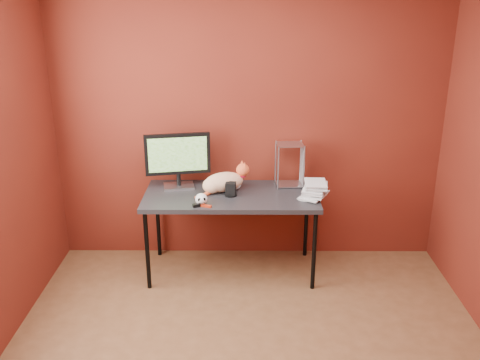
{
  "coord_description": "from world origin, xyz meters",
  "views": [
    {
      "loc": [
        -0.05,
        -2.92,
        2.46
      ],
      "look_at": [
        -0.07,
        1.15,
        0.96
      ],
      "focal_mm": 40.0,
      "sensor_mm": 36.0,
      "label": 1
    }
  ],
  "objects_px": {
    "skull_mug": "(201,199)",
    "monitor": "(178,158)",
    "book_stack": "(308,113)",
    "speaker": "(231,190)",
    "desk": "(231,199)",
    "cat": "(224,182)"
  },
  "relations": [
    {
      "from": "cat",
      "to": "speaker",
      "type": "height_order",
      "value": "cat"
    },
    {
      "from": "cat",
      "to": "speaker",
      "type": "xyz_separation_m",
      "value": [
        0.06,
        -0.11,
        -0.03
      ]
    },
    {
      "from": "skull_mug",
      "to": "speaker",
      "type": "height_order",
      "value": "speaker"
    },
    {
      "from": "monitor",
      "to": "book_stack",
      "type": "bearing_deg",
      "value": -20.44
    },
    {
      "from": "monitor",
      "to": "cat",
      "type": "xyz_separation_m",
      "value": [
        0.41,
        -0.09,
        -0.19
      ]
    },
    {
      "from": "speaker",
      "to": "skull_mug",
      "type": "bearing_deg",
      "value": -132.3
    },
    {
      "from": "cat",
      "to": "skull_mug",
      "type": "bearing_deg",
      "value": -143.11
    },
    {
      "from": "cat",
      "to": "monitor",
      "type": "bearing_deg",
      "value": 143.61
    },
    {
      "from": "cat",
      "to": "skull_mug",
      "type": "distance_m",
      "value": 0.36
    },
    {
      "from": "speaker",
      "to": "book_stack",
      "type": "relative_size",
      "value": 0.08
    },
    {
      "from": "skull_mug",
      "to": "speaker",
      "type": "xyz_separation_m",
      "value": [
        0.24,
        0.2,
        0.0
      ]
    },
    {
      "from": "desk",
      "to": "skull_mug",
      "type": "relative_size",
      "value": 14.54
    },
    {
      "from": "skull_mug",
      "to": "book_stack",
      "type": "xyz_separation_m",
      "value": [
        0.87,
        0.21,
        0.67
      ]
    },
    {
      "from": "monitor",
      "to": "speaker",
      "type": "bearing_deg",
      "value": -33.83
    },
    {
      "from": "monitor",
      "to": "speaker",
      "type": "xyz_separation_m",
      "value": [
        0.47,
        -0.2,
        -0.22
      ]
    },
    {
      "from": "monitor",
      "to": "cat",
      "type": "height_order",
      "value": "monitor"
    },
    {
      "from": "monitor",
      "to": "book_stack",
      "type": "distance_m",
      "value": 1.2
    },
    {
      "from": "monitor",
      "to": "speaker",
      "type": "distance_m",
      "value": 0.55
    },
    {
      "from": "cat",
      "to": "book_stack",
      "type": "relative_size",
      "value": 0.32
    },
    {
      "from": "skull_mug",
      "to": "monitor",
      "type": "bearing_deg",
      "value": 109.62
    },
    {
      "from": "cat",
      "to": "speaker",
      "type": "bearing_deg",
      "value": -84.18
    },
    {
      "from": "desk",
      "to": "cat",
      "type": "relative_size",
      "value": 3.23
    }
  ]
}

